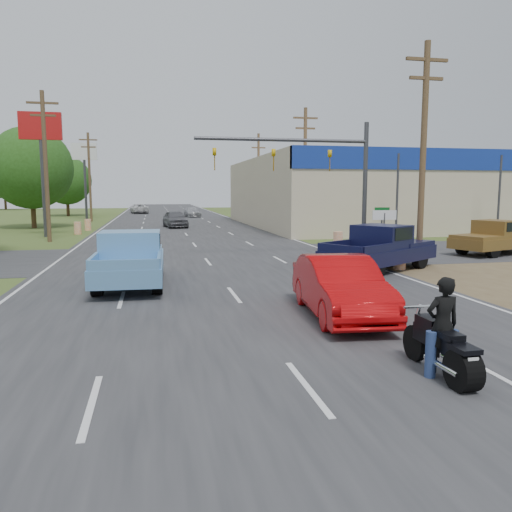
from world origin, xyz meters
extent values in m
plane|color=#415321|center=(0.00, 0.00, 0.00)|extent=(200.00, 200.00, 0.00)
cube|color=#2D2D30|center=(0.00, 40.00, 0.01)|extent=(15.00, 180.00, 0.02)
cube|color=#2D2D30|center=(0.00, 18.00, 0.01)|extent=(120.00, 10.00, 0.02)
cube|color=brown|center=(11.00, 10.00, 0.01)|extent=(8.00, 18.00, 0.01)
cube|color=#B7A88C|center=(32.00, 40.00, 3.30)|extent=(50.00, 28.00, 6.60)
cylinder|color=#4C3823|center=(9.50, 13.00, 5.00)|extent=(0.28, 0.28, 10.00)
cube|color=#4C3823|center=(9.50, 13.00, 9.20)|extent=(2.00, 0.14, 0.14)
cube|color=#4C3823|center=(9.50, 13.00, 8.40)|extent=(1.60, 0.14, 0.14)
cylinder|color=#4C3823|center=(9.50, 31.00, 5.00)|extent=(0.28, 0.28, 10.00)
cube|color=#4C3823|center=(9.50, 31.00, 9.20)|extent=(2.00, 0.14, 0.14)
cube|color=#4C3823|center=(9.50, 31.00, 8.40)|extent=(1.60, 0.14, 0.14)
cylinder|color=#4C3823|center=(9.50, 49.00, 5.00)|extent=(0.28, 0.28, 10.00)
cube|color=#4C3823|center=(9.50, 49.00, 9.20)|extent=(2.00, 0.14, 0.14)
cube|color=#4C3823|center=(9.50, 49.00, 8.40)|extent=(1.60, 0.14, 0.14)
cylinder|color=#4C3823|center=(-9.50, 28.00, 5.00)|extent=(0.28, 0.28, 10.00)
cube|color=#4C3823|center=(-9.50, 28.00, 9.20)|extent=(2.00, 0.14, 0.14)
cube|color=#4C3823|center=(-9.50, 28.00, 8.40)|extent=(1.60, 0.14, 0.14)
cylinder|color=#4C3823|center=(-9.50, 52.00, 5.00)|extent=(0.28, 0.28, 10.00)
cube|color=#4C3823|center=(-9.50, 52.00, 9.20)|extent=(2.00, 0.14, 0.14)
cube|color=#4C3823|center=(-9.50, 52.00, 8.40)|extent=(1.60, 0.14, 0.14)
cylinder|color=#422D19|center=(-13.50, 42.00, 1.62)|extent=(0.44, 0.44, 3.24)
sphere|color=#224614|center=(-13.50, 42.00, 5.58)|extent=(7.56, 7.56, 7.56)
cylinder|color=#422D19|center=(-14.20, 66.00, 1.44)|extent=(0.44, 0.44, 2.88)
sphere|color=#224614|center=(-14.20, 66.00, 4.96)|extent=(6.72, 6.72, 6.72)
cylinder|color=#422D19|center=(55.00, 70.00, 1.80)|extent=(0.44, 0.44, 3.60)
sphere|color=#224614|center=(55.00, 70.00, 6.20)|extent=(8.40, 8.40, 8.40)
cylinder|color=#422D19|center=(30.00, 95.00, 1.71)|extent=(0.44, 0.44, 3.42)
sphere|color=#224614|center=(30.00, 95.00, 5.89)|extent=(7.98, 7.98, 7.98)
cylinder|color=#422D19|center=(-30.00, 95.00, 1.89)|extent=(0.44, 0.44, 3.78)
sphere|color=#224614|center=(-30.00, 95.00, 6.51)|extent=(8.82, 8.82, 8.82)
cylinder|color=orange|center=(8.00, 12.00, 0.50)|extent=(0.56, 0.56, 1.00)
cylinder|color=orange|center=(8.40, 20.50, 0.50)|extent=(0.56, 0.56, 1.00)
cylinder|color=orange|center=(-8.50, 34.00, 0.50)|extent=(0.56, 0.56, 1.00)
cylinder|color=orange|center=(-8.20, 38.00, 0.50)|extent=(0.56, 0.56, 1.00)
cylinder|color=#3F3F44|center=(-10.50, 32.00, 4.50)|extent=(0.30, 0.30, 9.00)
cube|color=#B21414|center=(-10.50, 32.00, 8.20)|extent=(3.00, 0.35, 2.00)
cylinder|color=#3F3F44|center=(-10.50, 56.00, 4.50)|extent=(0.30, 0.30, 9.00)
cube|color=white|center=(-10.50, 56.00, 8.20)|extent=(3.00, 0.35, 2.00)
cylinder|color=#3F3F44|center=(8.20, 14.00, 1.20)|extent=(0.08, 0.08, 2.40)
cube|color=white|center=(8.20, 14.00, 2.30)|extent=(1.20, 0.05, 0.45)
cylinder|color=#3F3F44|center=(8.80, 15.50, 1.20)|extent=(0.08, 0.08, 2.40)
cube|color=#0C591E|center=(8.80, 15.50, 2.50)|extent=(0.80, 0.04, 0.22)
cylinder|color=#3F3F44|center=(8.50, 17.00, 3.50)|extent=(0.24, 0.24, 7.00)
cylinder|color=#3F3F44|center=(4.00, 17.00, 6.00)|extent=(9.00, 0.18, 0.18)
imported|color=gold|center=(6.50, 17.00, 5.55)|extent=(0.18, 0.40, 1.10)
imported|color=gold|center=(3.50, 17.00, 5.55)|extent=(0.18, 0.40, 1.10)
imported|color=gold|center=(0.50, 17.00, 5.55)|extent=(0.18, 0.40, 1.10)
imported|color=#B8080A|center=(2.38, 4.63, 0.82)|extent=(2.15, 5.09, 1.63)
cylinder|color=black|center=(2.58, -0.64, 0.36)|extent=(0.36, 0.73, 0.73)
cylinder|color=black|center=(2.56, 0.95, 0.36)|extent=(0.14, 0.73, 0.73)
cube|color=black|center=(2.57, 0.18, 0.68)|extent=(0.26, 1.32, 0.33)
cube|color=black|center=(2.57, 0.46, 0.90)|extent=(0.29, 0.61, 0.24)
cube|color=black|center=(2.57, -0.15, 0.86)|extent=(0.34, 0.61, 0.11)
cylinder|color=white|center=(2.56, 0.79, 1.16)|extent=(0.72, 0.06, 0.06)
cube|color=white|center=(2.58, -0.89, 0.61)|extent=(0.20, 0.02, 0.13)
imported|color=black|center=(2.57, 0.03, 0.89)|extent=(0.65, 0.43, 1.78)
cylinder|color=black|center=(-4.31, 12.33, 0.46)|extent=(0.37, 0.93, 0.92)
cylinder|color=black|center=(-2.38, 12.27, 0.46)|extent=(0.37, 0.93, 0.92)
cylinder|color=black|center=(-4.40, 8.75, 0.46)|extent=(0.37, 0.93, 0.92)
cylinder|color=black|center=(-2.48, 8.70, 0.46)|extent=(0.37, 0.93, 0.92)
cube|color=#619BD1|center=(-3.39, 10.51, 0.71)|extent=(2.45, 6.02, 0.60)
cube|color=#619BD1|center=(-3.34, 12.30, 1.09)|extent=(2.24, 2.32, 0.21)
cube|color=#619BD1|center=(-3.39, 10.63, 1.49)|extent=(2.16, 1.84, 0.97)
cube|color=black|center=(-3.39, 10.63, 1.66)|extent=(2.19, 1.49, 0.52)
cube|color=#619BD1|center=(-3.47, 7.59, 1.17)|extent=(2.11, 0.15, 0.34)
cylinder|color=black|center=(7.98, 13.68, 0.46)|extent=(0.96, 0.79, 0.92)
cylinder|color=black|center=(9.02, 12.06, 0.46)|extent=(0.96, 0.79, 0.92)
cylinder|color=black|center=(4.98, 11.74, 0.46)|extent=(0.96, 0.79, 0.92)
cylinder|color=black|center=(6.02, 10.12, 0.46)|extent=(0.96, 0.79, 0.92)
cube|color=#111234|center=(7.00, 11.90, 0.71)|extent=(6.24, 5.16, 0.60)
cube|color=#111234|center=(8.50, 12.87, 1.09)|extent=(3.08, 3.06, 0.21)
cube|color=#111234|center=(7.10, 11.97, 1.49)|extent=(2.64, 2.74, 0.97)
cube|color=black|center=(7.10, 11.97, 1.66)|extent=(2.37, 2.58, 0.52)
cube|color=#111234|center=(4.55, 10.32, 1.17)|extent=(1.22, 1.82, 0.34)
cylinder|color=black|center=(14.53, 14.48, 0.43)|extent=(0.92, 0.59, 0.86)
cylinder|color=black|center=(13.93, 16.19, 0.43)|extent=(0.92, 0.59, 0.86)
cylinder|color=black|center=(17.10, 17.31, 0.43)|extent=(0.92, 0.59, 0.86)
cube|color=brown|center=(15.82, 15.90, 0.67)|extent=(6.01, 3.91, 0.56)
cube|color=brown|center=(14.23, 15.33, 1.03)|extent=(2.70, 2.65, 0.19)
cube|color=brown|center=(15.71, 15.86, 1.40)|extent=(2.25, 2.44, 0.92)
cube|color=black|center=(15.71, 15.86, 1.57)|extent=(1.95, 2.36, 0.49)
imported|color=#59595E|center=(-0.50, 40.23, 0.81)|extent=(2.52, 4.98, 1.62)
imported|color=#A8A9AD|center=(2.68, 60.02, 0.66)|extent=(2.27, 4.68, 1.31)
imported|color=silver|center=(-4.62, 72.61, 0.73)|extent=(3.12, 5.55, 1.47)
camera|label=1|loc=(-2.56, -7.95, 3.40)|focal=35.00mm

